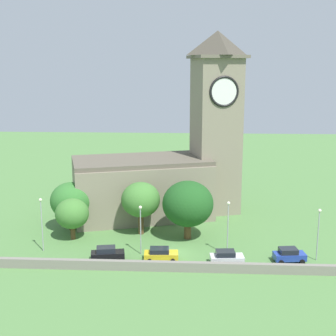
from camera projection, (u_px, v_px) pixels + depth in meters
The scene contains 15 objects.
ground_plane at pixel (180, 217), 78.06m from camera, with size 200.00×200.00×0.00m, color #517F42.
church at pixel (170, 162), 78.42m from camera, with size 29.80×17.86×30.36m.
quay_barrier at pixel (175, 266), 57.59m from camera, with size 51.96×0.70×1.22m, color gray.
car_black at pixel (107, 254), 60.66m from camera, with size 4.56×2.72×1.87m.
car_yellow at pixel (161, 254), 60.82m from camera, with size 4.52×2.49×1.65m.
car_white at pixel (226, 257), 59.55m from camera, with size 4.38×2.52×1.82m.
car_blue at pixel (289, 255), 60.27m from camera, with size 4.22×2.62×1.85m.
streetlamp_west_end at pixel (41, 216), 62.91m from camera, with size 0.44×0.44×7.48m.
streetlamp_west_mid at pixel (141, 222), 61.95m from camera, with size 0.44×0.44×6.77m.
streetlamp_central at pixel (228, 220), 61.65m from camera, with size 0.44×0.44×7.42m.
streetlamp_east_mid at pixel (319, 226), 59.96m from camera, with size 0.44×0.44×6.96m.
tree_by_tower at pixel (141, 200), 69.41m from camera, with size 5.79×5.79×7.96m.
tree_churchyard at pixel (188, 204), 67.51m from camera, with size 7.39×7.39×8.62m.
tree_riverside_west at pixel (71, 201), 71.44m from camera, with size 6.29×6.29×7.45m.
tree_riverside_east at pixel (72, 214), 67.56m from camera, with size 4.87×4.87×6.08m.
Camera 1 is at (2.03, -59.48, 24.79)m, focal length 50.07 mm.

